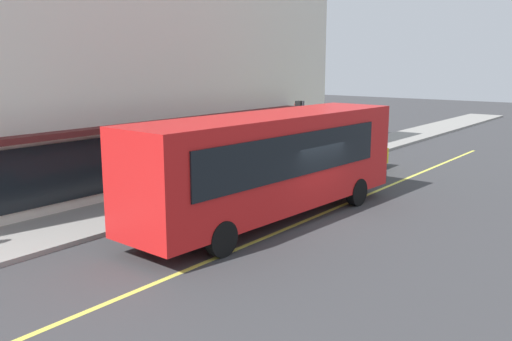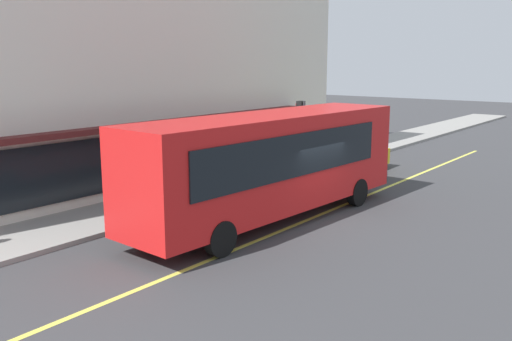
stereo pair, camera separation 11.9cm
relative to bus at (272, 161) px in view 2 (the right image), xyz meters
name	(u,v)px [view 2 (the right image)]	position (x,y,z in m)	size (l,w,h in m)	color
ground	(310,219)	(0.90, -0.91, -1.99)	(120.00, 120.00, 0.00)	#38383A
sidewalk	(195,193)	(0.90, 4.41, -1.91)	(80.00, 2.99, 0.15)	gray
lane_centre_stripe	(310,219)	(0.90, -0.91, -1.98)	(36.00, 0.16, 0.01)	#D8D14C
storefront_building	(93,57)	(0.82, 10.32, 3.33)	(24.76, 9.44, 10.64)	silver
bus	(272,161)	(0.00, 0.00, 0.00)	(11.24, 3.07, 3.50)	red
traffic_light	(301,119)	(7.29, 3.72, 0.55)	(0.30, 0.52, 3.20)	#2D2D33
car_yellow	(353,157)	(8.72, 1.71, -1.24)	(4.35, 1.96, 1.52)	yellow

